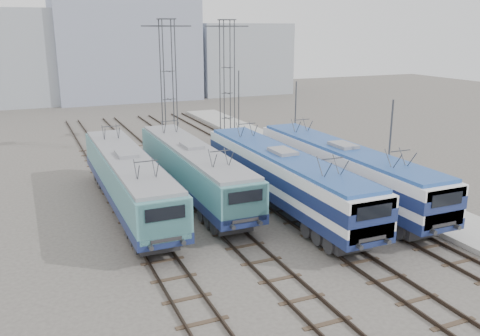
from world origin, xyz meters
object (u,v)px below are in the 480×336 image
at_px(locomotive_center_right, 284,175).
at_px(catenary_tower_east, 227,76).
at_px(mast_mid, 295,123).
at_px(mast_rear, 239,104).
at_px(catenary_tower_west, 169,81).
at_px(locomotive_center_left, 193,168).
at_px(mast_front, 389,155).
at_px(locomotive_far_right, 344,168).
at_px(locomotive_far_left, 128,178).

distance_m(locomotive_center_right, catenary_tower_east, 20.74).
distance_m(mast_mid, mast_rear, 12.00).
relative_size(catenary_tower_west, mast_rear, 1.71).
bearing_deg(locomotive_center_left, mast_front, -30.94).
height_order(catenary_tower_west, catenary_tower_east, same).
bearing_deg(mast_mid, catenary_tower_west, 137.07).
bearing_deg(catenary_tower_east, mast_mid, -78.14).
bearing_deg(mast_front, catenary_tower_west, 113.27).
distance_m(locomotive_center_right, mast_rear, 22.77).
bearing_deg(locomotive_far_right, mast_mid, 79.35).
xyz_separation_m(locomotive_center_left, catenary_tower_west, (2.25, 13.50, 4.45)).
height_order(locomotive_far_left, catenary_tower_west, catenary_tower_west).
relative_size(locomotive_center_right, mast_front, 2.61).
relative_size(locomotive_center_left, catenary_tower_east, 1.46).
bearing_deg(mast_rear, mast_front, -90.00).
xyz_separation_m(locomotive_center_right, mast_front, (6.35, -2.17, 1.17)).
height_order(locomotive_far_right, catenary_tower_east, catenary_tower_east).
bearing_deg(locomotive_center_right, mast_rear, 73.78).
xyz_separation_m(locomotive_far_left, locomotive_far_right, (13.50, -3.60, 0.11)).
bearing_deg(locomotive_center_right, catenary_tower_east, 77.91).
xyz_separation_m(mast_front, mast_mid, (0.00, 12.00, 0.00)).
distance_m(catenary_tower_east, mast_front, 22.32).
xyz_separation_m(catenary_tower_west, catenary_tower_east, (6.50, 2.00, 0.00)).
bearing_deg(catenary_tower_east, locomotive_far_left, -129.20).
xyz_separation_m(catenary_tower_west, mast_mid, (8.60, -8.00, -3.14)).
relative_size(locomotive_far_right, catenary_tower_east, 1.52).
bearing_deg(catenary_tower_west, locomotive_center_right, -82.81).
relative_size(locomotive_center_right, mast_rear, 2.61).
distance_m(locomotive_center_left, mast_mid, 12.23).
bearing_deg(catenary_tower_west, mast_mid, -42.93).
distance_m(locomotive_far_right, mast_rear, 21.95).
xyz_separation_m(locomotive_far_left, mast_mid, (15.35, 6.24, 1.29)).
relative_size(locomotive_center_left, mast_mid, 2.51).
xyz_separation_m(locomotive_far_right, catenary_tower_east, (-0.25, 19.84, 4.32)).
xyz_separation_m(locomotive_center_right, mast_rear, (6.35, 21.83, 1.17)).
height_order(locomotive_far_left, mast_mid, mast_mid).
bearing_deg(mast_mid, mast_rear, 90.00).
distance_m(locomotive_center_right, mast_front, 6.81).
xyz_separation_m(catenary_tower_west, mast_rear, (8.60, 4.00, -3.14)).
xyz_separation_m(locomotive_center_left, locomotive_far_right, (9.00, -4.34, 0.13)).
bearing_deg(locomotive_far_right, locomotive_far_left, 165.09).
height_order(catenary_tower_east, mast_rear, catenary_tower_east).
xyz_separation_m(locomotive_center_left, mast_rear, (10.85, 17.50, 1.31)).
xyz_separation_m(locomotive_far_left, catenary_tower_west, (6.75, 14.24, 4.43)).
xyz_separation_m(catenary_tower_west, mast_front, (8.60, -20.00, -3.14)).
bearing_deg(mast_mid, locomotive_center_right, -122.85).
bearing_deg(locomotive_far_left, locomotive_far_right, -14.91).
bearing_deg(locomotive_center_right, locomotive_center_left, 136.05).
height_order(locomotive_center_left, catenary_tower_east, catenary_tower_east).
bearing_deg(mast_rear, catenary_tower_east, -136.40).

